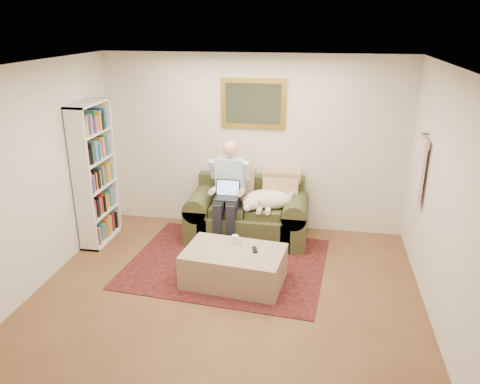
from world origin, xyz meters
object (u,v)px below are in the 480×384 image
(sofa, at_px, (248,219))
(seated_man, at_px, (228,194))
(coffee_mug, at_px, (235,239))
(laptop, at_px, (227,193))
(sleeping_dog, at_px, (269,199))
(ottoman, at_px, (234,266))
(bookshelf, at_px, (95,174))

(sofa, height_order, seated_man, seated_man)
(seated_man, xyz_separation_m, coffee_mug, (0.27, -0.91, -0.24))
(laptop, xyz_separation_m, coffee_mug, (0.27, -0.84, -0.28))
(sleeping_dog, bearing_deg, coffee_mug, -106.91)
(laptop, xyz_separation_m, sleeping_dog, (0.57, 0.14, -0.10))
(ottoman, distance_m, coffee_mug, 0.34)
(seated_man, xyz_separation_m, bookshelf, (-1.84, -0.27, 0.28))
(seated_man, bearing_deg, coffee_mug, -73.62)
(sofa, relative_size, sleeping_dog, 2.43)
(seated_man, bearing_deg, ottoman, -75.30)
(laptop, relative_size, coffee_mug, 3.33)
(sofa, distance_m, sleeping_dog, 0.48)
(seated_man, height_order, bookshelf, bookshelf)
(ottoman, bearing_deg, laptop, 105.59)
(laptop, relative_size, ottoman, 0.28)
(coffee_mug, distance_m, bookshelf, 2.27)
(laptop, xyz_separation_m, ottoman, (0.29, -1.05, -0.54))
(sofa, bearing_deg, seated_man, -148.55)
(sofa, relative_size, laptop, 5.15)
(seated_man, relative_size, sleeping_dog, 2.04)
(sofa, height_order, laptop, laptop)
(bookshelf, bearing_deg, sofa, 11.61)
(ottoman, relative_size, coffee_mug, 11.79)
(sleeping_dog, height_order, coffee_mug, sleeping_dog)
(laptop, distance_m, sleeping_dog, 0.59)
(sofa, bearing_deg, ottoman, -88.40)
(laptop, bearing_deg, seated_man, 90.00)
(laptop, bearing_deg, bookshelf, -173.58)
(sleeping_dog, distance_m, ottoman, 1.30)
(laptop, bearing_deg, coffee_mug, -72.41)
(sleeping_dog, distance_m, bookshelf, 2.46)
(sofa, xyz_separation_m, bookshelf, (-2.10, -0.43, 0.70))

